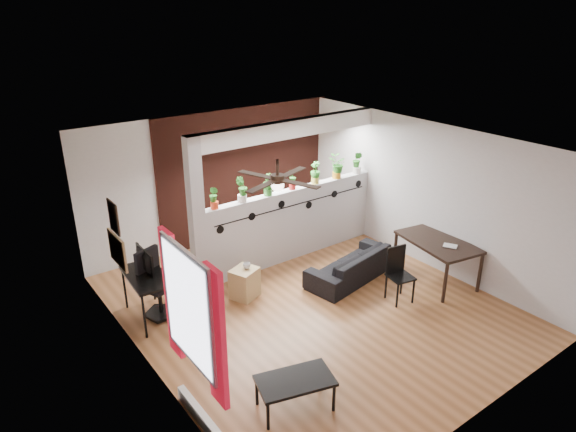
{
  "coord_description": "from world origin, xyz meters",
  "views": [
    {
      "loc": [
        -4.42,
        -5.41,
        4.44
      ],
      "look_at": [
        0.04,
        0.6,
        1.32
      ],
      "focal_mm": 32.0,
      "sensor_mm": 36.0,
      "label": 1
    }
  ],
  "objects_px": {
    "potted_plant_4": "(315,172)",
    "computer_desk": "(147,279)",
    "cup": "(247,266)",
    "folding_chair": "(398,269)",
    "ceiling_fan": "(278,181)",
    "potted_plant_0": "(214,197)",
    "potted_plant_1": "(242,189)",
    "sofa": "(351,265)",
    "office_chair": "(156,288)",
    "potted_plant_6": "(357,162)",
    "cube_shelf": "(245,283)",
    "coffee_table": "(295,382)",
    "potted_plant_5": "(337,166)",
    "dining_table": "(438,245)",
    "potted_plant_3": "(292,179)",
    "potted_plant_2": "(268,183)"
  },
  "relations": [
    {
      "from": "potted_plant_1",
      "to": "folding_chair",
      "type": "relative_size",
      "value": 0.48
    },
    {
      "from": "potted_plant_3",
      "to": "potted_plant_5",
      "type": "relative_size",
      "value": 0.79
    },
    {
      "from": "potted_plant_1",
      "to": "potted_plant_5",
      "type": "relative_size",
      "value": 0.96
    },
    {
      "from": "potted_plant_0",
      "to": "sofa",
      "type": "xyz_separation_m",
      "value": [
        1.92,
        -1.25,
        -1.31
      ]
    },
    {
      "from": "potted_plant_5",
      "to": "sofa",
      "type": "bearing_deg",
      "value": -119.57
    },
    {
      "from": "cube_shelf",
      "to": "coffee_table",
      "type": "bearing_deg",
      "value": -130.93
    },
    {
      "from": "potted_plant_1",
      "to": "sofa",
      "type": "relative_size",
      "value": 0.26
    },
    {
      "from": "coffee_table",
      "to": "folding_chair",
      "type": "bearing_deg",
      "value": 19.15
    },
    {
      "from": "sofa",
      "to": "coffee_table",
      "type": "distance_m",
      "value": 3.28
    },
    {
      "from": "potted_plant_6",
      "to": "computer_desk",
      "type": "height_order",
      "value": "potted_plant_6"
    },
    {
      "from": "cube_shelf",
      "to": "coffee_table",
      "type": "height_order",
      "value": "cube_shelf"
    },
    {
      "from": "cup",
      "to": "potted_plant_3",
      "type": "bearing_deg",
      "value": 25.67
    },
    {
      "from": "office_chair",
      "to": "potted_plant_0",
      "type": "bearing_deg",
      "value": 14.68
    },
    {
      "from": "sofa",
      "to": "potted_plant_6",
      "type": "bearing_deg",
      "value": -144.65
    },
    {
      "from": "potted_plant_2",
      "to": "office_chair",
      "type": "height_order",
      "value": "potted_plant_2"
    },
    {
      "from": "cube_shelf",
      "to": "computer_desk",
      "type": "relative_size",
      "value": 0.48
    },
    {
      "from": "potted_plant_5",
      "to": "computer_desk",
      "type": "height_order",
      "value": "potted_plant_5"
    },
    {
      "from": "dining_table",
      "to": "coffee_table",
      "type": "relative_size",
      "value": 1.49
    },
    {
      "from": "potted_plant_5",
      "to": "dining_table",
      "type": "xyz_separation_m",
      "value": [
        0.4,
        -2.16,
        -0.93
      ]
    },
    {
      "from": "potted_plant_1",
      "to": "potted_plant_6",
      "type": "relative_size",
      "value": 1.0
    },
    {
      "from": "dining_table",
      "to": "potted_plant_4",
      "type": "bearing_deg",
      "value": 113.17
    },
    {
      "from": "potted_plant_4",
      "to": "dining_table",
      "type": "relative_size",
      "value": 0.28
    },
    {
      "from": "cube_shelf",
      "to": "office_chair",
      "type": "height_order",
      "value": "office_chair"
    },
    {
      "from": "potted_plant_1",
      "to": "potted_plant_4",
      "type": "bearing_deg",
      "value": 0.0
    },
    {
      "from": "potted_plant_4",
      "to": "potted_plant_1",
      "type": "bearing_deg",
      "value": -180.0
    },
    {
      "from": "office_chair",
      "to": "folding_chair",
      "type": "xyz_separation_m",
      "value": [
        3.28,
        -1.86,
        0.07
      ]
    },
    {
      "from": "potted_plant_5",
      "to": "sofa",
      "type": "xyz_separation_m",
      "value": [
        -0.71,
        -1.25,
        -1.34
      ]
    },
    {
      "from": "potted_plant_4",
      "to": "computer_desk",
      "type": "xyz_separation_m",
      "value": [
        -3.48,
        -0.34,
        -0.91
      ]
    },
    {
      "from": "potted_plant_1",
      "to": "potted_plant_3",
      "type": "distance_m",
      "value": 1.05
    },
    {
      "from": "potted_plant_2",
      "to": "potted_plant_4",
      "type": "distance_m",
      "value": 1.05
    },
    {
      "from": "sofa",
      "to": "office_chair",
      "type": "relative_size",
      "value": 1.61
    },
    {
      "from": "cup",
      "to": "cube_shelf",
      "type": "bearing_deg",
      "value": 180.0
    },
    {
      "from": "potted_plant_2",
      "to": "cube_shelf",
      "type": "relative_size",
      "value": 0.83
    },
    {
      "from": "potted_plant_0",
      "to": "potted_plant_5",
      "type": "xyz_separation_m",
      "value": [
        2.63,
        -0.0,
        0.04
      ]
    },
    {
      "from": "potted_plant_4",
      "to": "dining_table",
      "type": "height_order",
      "value": "potted_plant_4"
    },
    {
      "from": "cube_shelf",
      "to": "dining_table",
      "type": "relative_size",
      "value": 0.34
    },
    {
      "from": "sofa",
      "to": "office_chair",
      "type": "distance_m",
      "value": 3.3
    },
    {
      "from": "ceiling_fan",
      "to": "potted_plant_6",
      "type": "height_order",
      "value": "ceiling_fan"
    },
    {
      "from": "potted_plant_6",
      "to": "dining_table",
      "type": "height_order",
      "value": "potted_plant_6"
    },
    {
      "from": "ceiling_fan",
      "to": "potted_plant_0",
      "type": "bearing_deg",
      "value": 89.36
    },
    {
      "from": "potted_plant_3",
      "to": "cup",
      "type": "distance_m",
      "value": 1.87
    },
    {
      "from": "cup",
      "to": "folding_chair",
      "type": "bearing_deg",
      "value": -38.33
    },
    {
      "from": "potted_plant_6",
      "to": "sofa",
      "type": "relative_size",
      "value": 0.26
    },
    {
      "from": "potted_plant_0",
      "to": "dining_table",
      "type": "relative_size",
      "value": 0.26
    },
    {
      "from": "potted_plant_1",
      "to": "potted_plant_5",
      "type": "xyz_separation_m",
      "value": [
        2.11,
        0.0,
        0.01
      ]
    },
    {
      "from": "potted_plant_6",
      "to": "computer_desk",
      "type": "distance_m",
      "value": 4.63
    },
    {
      "from": "cup",
      "to": "coffee_table",
      "type": "height_order",
      "value": "cup"
    },
    {
      "from": "potted_plant_5",
      "to": "dining_table",
      "type": "relative_size",
      "value": 0.31
    },
    {
      "from": "cube_shelf",
      "to": "dining_table",
      "type": "distance_m",
      "value": 3.3
    },
    {
      "from": "potted_plant_5",
      "to": "cube_shelf",
      "type": "xyz_separation_m",
      "value": [
        -2.53,
        -0.69,
        -1.34
      ]
    }
  ]
}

